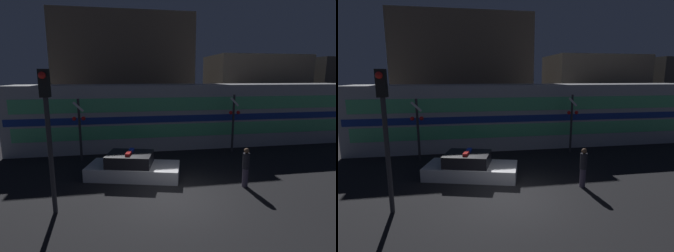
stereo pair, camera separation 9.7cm
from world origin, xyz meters
TOP-DOWN VIEW (x-y plane):
  - ground_plane at (0.00, 0.00)m, footprint 120.00×120.00m
  - train at (2.80, 8.11)m, footprint 23.35×3.02m
  - police_car at (-1.51, 2.60)m, footprint 4.61×2.83m
  - pedestrian at (3.25, 0.64)m, footprint 0.29×0.29m
  - crossing_signal_near at (4.84, 5.68)m, footprint 0.71×0.31m
  - crossing_signal_far at (-4.26, 5.34)m, footprint 0.71×0.31m
  - traffic_light_corner at (-4.34, -0.31)m, footprint 0.30×0.46m
  - building_left at (-1.57, 16.28)m, footprint 11.89×6.62m
  - building_center at (11.24, 15.56)m, footprint 8.91×5.79m

SIDE VIEW (x-z plane):
  - ground_plane at x=0.00m, z-range 0.00..0.00m
  - police_car at x=-1.51m, z-range -0.17..1.11m
  - pedestrian at x=3.25m, z-range 0.02..1.75m
  - crossing_signal_far at x=-4.26m, z-range 0.22..3.75m
  - crossing_signal_near at x=4.84m, z-range 0.22..3.84m
  - train at x=2.80m, z-range 0.00..4.18m
  - traffic_light_corner at x=-4.34m, z-range 0.75..5.71m
  - building_center at x=11.24m, z-range 0.00..6.68m
  - building_left at x=-1.57m, z-range 0.00..10.00m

